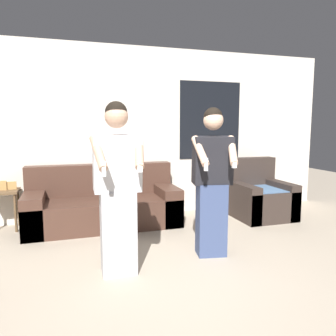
% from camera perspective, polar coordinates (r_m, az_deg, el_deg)
% --- Properties ---
extents(ground_plane, '(14.00, 14.00, 0.00)m').
position_cam_1_polar(ground_plane, '(3.09, 5.38, -20.96)').
color(ground_plane, tan).
extents(wall_back, '(6.83, 0.07, 2.70)m').
position_cam_1_polar(wall_back, '(5.32, -5.66, 6.19)').
color(wall_back, silver).
rests_on(wall_back, ground_plane).
extents(couch, '(2.17, 0.86, 0.88)m').
position_cam_1_polar(couch, '(4.93, -11.17, -6.41)').
color(couch, '#472D23').
rests_on(couch, ground_plane).
extents(armchair, '(0.86, 0.88, 0.93)m').
position_cam_1_polar(armchair, '(5.50, 15.54, -4.98)').
color(armchair, '#332823').
rests_on(armchair, ground_plane).
extents(side_table, '(0.44, 0.38, 0.72)m').
position_cam_1_polar(side_table, '(5.13, -26.91, -4.48)').
color(side_table, brown).
rests_on(side_table, ground_plane).
extents(person_left, '(0.51, 0.47, 1.69)m').
position_cam_1_polar(person_left, '(3.20, -8.75, -3.67)').
color(person_left, '#B2B2B7').
rests_on(person_left, ground_plane).
extents(person_right, '(0.48, 0.52, 1.66)m').
position_cam_1_polar(person_right, '(3.67, 7.69, -2.42)').
color(person_right, '#384770').
rests_on(person_right, ground_plane).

